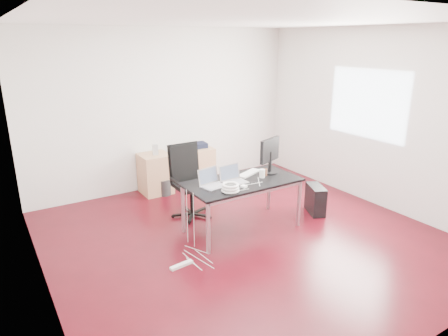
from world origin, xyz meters
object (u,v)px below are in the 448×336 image
filing_cabinet_left (155,174)px  pc_tower (315,199)px  desk (242,184)px  office_chair (189,177)px  filing_cabinet_right (198,166)px

filing_cabinet_left → pc_tower: bearing=-50.2°
desk → office_chair: (-0.40, 0.85, -0.07)m
office_chair → filing_cabinet_left: (-0.08, 1.14, -0.26)m
desk → pc_tower: 1.38m
desk → pc_tower: bearing=-6.1°
desk → pc_tower: desk is taller
filing_cabinet_right → pc_tower: (0.93, -2.13, -0.13)m
pc_tower → filing_cabinet_right: bearing=138.3°
office_chair → filing_cabinet_right: size_ratio=1.54×
office_chair → filing_cabinet_left: office_chair is taller
filing_cabinet_right → pc_tower: bearing=-66.5°
office_chair → filing_cabinet_left: bearing=94.1°
pc_tower → office_chair: bearing=174.5°
filing_cabinet_left → pc_tower: size_ratio=1.56×
desk → filing_cabinet_right: bearing=79.6°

